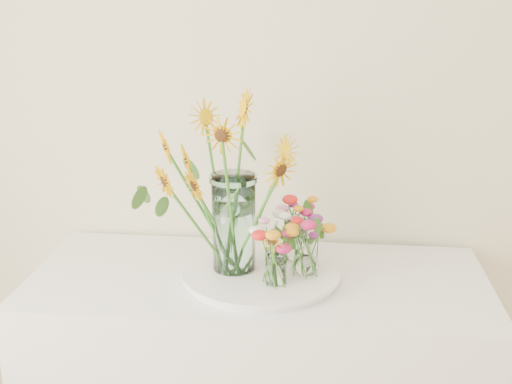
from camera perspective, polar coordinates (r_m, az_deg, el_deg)
tray at (r=1.97m, az=0.42°, el=-7.29°), size 0.46×0.46×0.02m
mason_jar at (r=1.91m, az=-1.98°, el=-2.78°), size 0.14×0.14×0.30m
sunflower_bouquet at (r=1.88m, az=-2.02°, el=0.61°), size 0.75×0.75×0.54m
small_vase_a at (r=1.86m, az=1.78°, el=-6.68°), size 0.08×0.08×0.11m
wildflower_posy_a at (r=1.84m, az=1.80°, el=-5.41°), size 0.19×0.19×0.20m
small_vase_b at (r=1.92m, az=4.51°, el=-5.78°), size 0.10×0.10×0.11m
wildflower_posy_b at (r=1.91m, az=4.55°, el=-4.53°), size 0.19×0.19×0.20m
small_vase_c at (r=2.02m, az=3.55°, el=-4.25°), size 0.08×0.08×0.13m
wildflower_posy_c at (r=2.01m, az=3.57°, el=-3.06°), size 0.21×0.21×0.22m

